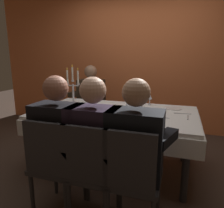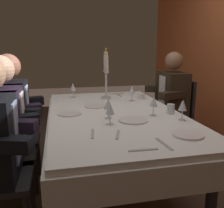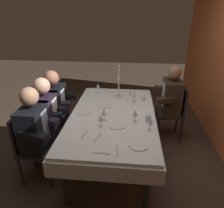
% 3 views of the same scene
% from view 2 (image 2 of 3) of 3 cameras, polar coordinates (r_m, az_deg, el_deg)
% --- Properties ---
extents(ground_plane, '(12.00, 12.00, 0.00)m').
position_cam_2_polar(ground_plane, '(2.46, 0.53, -18.80)').
color(ground_plane, '#3F2F27').
extents(dining_table, '(1.94, 1.14, 0.74)m').
position_cam_2_polar(dining_table, '(2.20, 0.57, -4.89)').
color(dining_table, white).
rests_on(dining_table, ground_plane).
extents(candelabra, '(0.19, 0.11, 0.55)m').
position_cam_2_polar(candelabra, '(2.69, -1.37, 5.80)').
color(candelabra, silver).
rests_on(candelabra, dining_table).
extents(dinner_plate_0, '(0.23, 0.23, 0.01)m').
position_cam_2_polar(dinner_plate_0, '(1.92, 4.86, -3.66)').
color(dinner_plate_0, white).
rests_on(dinner_plate_0, dining_table).
extents(dinner_plate_1, '(0.22, 0.22, 0.01)m').
position_cam_2_polar(dinner_plate_1, '(2.37, -3.81, -0.39)').
color(dinner_plate_1, white).
rests_on(dinner_plate_1, dining_table).
extents(dinner_plate_2, '(0.20, 0.20, 0.01)m').
position_cam_2_polar(dinner_plate_2, '(2.13, -9.73, -2.15)').
color(dinner_plate_2, white).
rests_on(dinner_plate_2, dining_table).
extents(dinner_plate_3, '(0.20, 0.20, 0.01)m').
position_cam_2_polar(dinner_plate_3, '(1.68, 17.00, -6.71)').
color(dinner_plate_3, white).
rests_on(dinner_plate_3, dining_table).
extents(wine_glass_0, '(0.07, 0.07, 0.16)m').
position_cam_2_polar(wine_glass_0, '(2.59, 4.58, 3.17)').
color(wine_glass_0, silver).
rests_on(wine_glass_0, dining_table).
extents(wine_glass_1, '(0.07, 0.07, 0.16)m').
position_cam_2_polar(wine_glass_1, '(1.80, -0.46, -1.19)').
color(wine_glass_1, silver).
rests_on(wine_glass_1, dining_table).
extents(wine_glass_2, '(0.07, 0.07, 0.16)m').
position_cam_2_polar(wine_glass_2, '(1.95, -0.87, -0.08)').
color(wine_glass_2, silver).
rests_on(wine_glass_2, dining_table).
extents(wine_glass_3, '(0.07, 0.07, 0.16)m').
position_cam_2_polar(wine_glass_3, '(2.06, 9.54, 0.45)').
color(wine_glass_3, silver).
rests_on(wine_glass_3, dining_table).
extents(wine_glass_4, '(0.07, 0.07, 0.16)m').
position_cam_2_polar(wine_glass_4, '(1.98, 15.93, -0.39)').
color(wine_glass_4, silver).
rests_on(wine_glass_4, dining_table).
extents(wine_glass_5, '(0.07, 0.07, 0.16)m').
position_cam_2_polar(wine_glass_5, '(2.80, -8.98, 3.78)').
color(wine_glass_5, silver).
rests_on(wine_glass_5, dining_table).
extents(water_tumbler_0, '(0.07, 0.07, 0.08)m').
position_cam_2_polar(water_tumbler_0, '(2.16, 13.34, -1.12)').
color(water_tumbler_0, silver).
rests_on(water_tumbler_0, dining_table).
extents(coffee_cup_0, '(0.13, 0.12, 0.06)m').
position_cam_2_polar(coffee_cup_0, '(2.74, 6.75, 1.80)').
color(coffee_cup_0, white).
rests_on(coffee_cup_0, dining_table).
extents(knife_0, '(0.02, 0.19, 0.01)m').
position_cam_2_polar(knife_0, '(3.00, 1.01, 2.38)').
color(knife_0, '#B7B7BC').
rests_on(knife_0, dining_table).
extents(fork_1, '(0.02, 0.17, 0.01)m').
position_cam_2_polar(fork_1, '(1.40, 7.21, -10.42)').
color(fork_1, '#B7B7BC').
rests_on(fork_1, dining_table).
extents(spoon_2, '(0.17, 0.03, 0.01)m').
position_cam_2_polar(spoon_2, '(2.90, 1.64, 2.02)').
color(spoon_2, '#B7B7BC').
rests_on(spoon_2, dining_table).
extents(fork_3, '(0.17, 0.04, 0.01)m').
position_cam_2_polar(fork_3, '(1.63, -4.49, -6.83)').
color(fork_3, '#B7B7BC').
rests_on(fork_3, dining_table).
extents(knife_4, '(0.19, 0.03, 0.01)m').
position_cam_2_polar(knife_4, '(1.50, 11.88, -8.97)').
color(knife_4, '#B7B7BC').
rests_on(knife_4, dining_table).
extents(spoon_5, '(0.17, 0.07, 0.01)m').
position_cam_2_polar(spoon_5, '(1.62, 1.33, -7.01)').
color(spoon_5, '#B7B7BC').
rests_on(spoon_5, dining_table).
extents(seated_diner_0, '(0.63, 0.48, 1.24)m').
position_cam_2_polar(seated_diner_0, '(3.10, 13.73, 2.24)').
color(seated_diner_0, '#272526').
rests_on(seated_diner_0, ground_plane).
extents(seated_diner_1, '(0.63, 0.48, 1.24)m').
position_cam_2_polar(seated_diner_1, '(2.38, -22.09, -1.57)').
color(seated_diner_1, '#272526').
rests_on(seated_diner_1, ground_plane).
extents(seated_diner_2, '(0.63, 0.48, 1.24)m').
position_cam_2_polar(seated_diner_2, '(2.07, -23.54, -3.83)').
color(seated_diner_2, '#272526').
rests_on(seated_diner_2, ground_plane).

